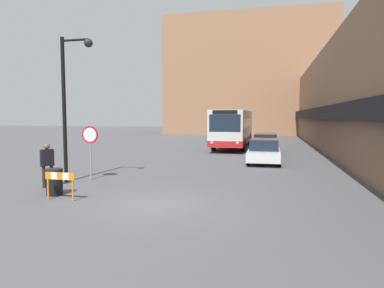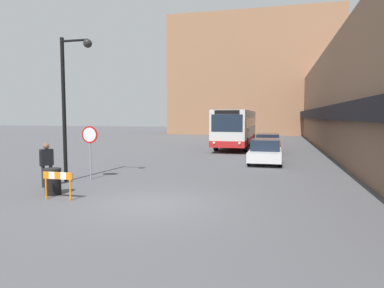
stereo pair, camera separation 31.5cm
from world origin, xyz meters
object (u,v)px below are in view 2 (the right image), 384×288
(construction_barricade, at_px, (58,180))
(parked_car_middle, at_px, (268,143))
(pedestrian, at_px, (47,161))
(stop_sign, at_px, (90,141))
(parked_car_front, at_px, (265,151))
(trash_bin, at_px, (53,181))
(street_lamp, at_px, (70,93))
(city_bus, at_px, (236,127))

(construction_barricade, bearing_deg, parked_car_middle, 68.89)
(parked_car_middle, height_order, pedestrian, pedestrian)
(stop_sign, bearing_deg, pedestrian, -113.49)
(parked_car_front, distance_m, pedestrian, 12.38)
(parked_car_middle, distance_m, trash_bin, 17.59)
(pedestrian, xyz_separation_m, trash_bin, (1.09, -1.14, -0.57))
(parked_car_front, height_order, construction_barricade, parked_car_front)
(parked_car_middle, xyz_separation_m, trash_bin, (-7.11, -16.09, -0.27))
(street_lamp, bearing_deg, parked_car_front, 45.75)
(city_bus, bearing_deg, construction_barricade, -99.40)
(stop_sign, bearing_deg, street_lamp, -125.26)
(pedestrian, bearing_deg, parked_car_front, -11.61)
(parked_car_front, relative_size, construction_barricade, 3.98)
(parked_car_middle, height_order, trash_bin, parked_car_middle)
(parked_car_middle, relative_size, construction_barricade, 4.30)
(pedestrian, bearing_deg, city_bus, 14.78)
(city_bus, bearing_deg, stop_sign, -104.18)
(pedestrian, bearing_deg, stop_sign, 6.41)
(city_bus, relative_size, parked_car_middle, 2.60)
(parked_car_middle, bearing_deg, city_bus, 123.06)
(trash_bin, bearing_deg, city_bus, 78.56)
(pedestrian, height_order, trash_bin, pedestrian)
(city_bus, height_order, trash_bin, city_bus)
(trash_bin, xyz_separation_m, construction_barricade, (0.66, -0.63, 0.19))
(street_lamp, height_order, construction_barricade, street_lamp)
(parked_car_middle, bearing_deg, street_lamp, -119.77)
(city_bus, relative_size, pedestrian, 7.04)
(parked_car_front, bearing_deg, street_lamp, -134.25)
(parked_car_middle, distance_m, pedestrian, 17.06)
(street_lamp, relative_size, trash_bin, 6.42)
(city_bus, bearing_deg, trash_bin, -101.44)
(parked_car_middle, bearing_deg, parked_car_front, -90.00)
(trash_bin, height_order, construction_barricade, trash_bin)
(parked_car_middle, relative_size, trash_bin, 4.98)
(pedestrian, bearing_deg, street_lamp, 14.48)
(trash_bin, bearing_deg, pedestrian, 133.80)
(parked_car_middle, xyz_separation_m, pedestrian, (-8.20, -14.95, 0.30))
(city_bus, distance_m, parked_car_front, 10.67)
(trash_bin, bearing_deg, stop_sign, 95.18)
(trash_bin, relative_size, construction_barricade, 0.86)
(city_bus, relative_size, street_lamp, 2.02)
(parked_car_front, distance_m, parked_car_middle, 5.68)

